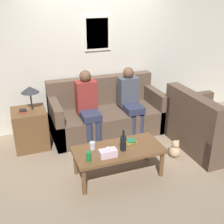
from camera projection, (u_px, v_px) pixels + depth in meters
name	position (u px, v px, depth m)	size (l,w,h in m)	color
ground_plane	(117.00, 144.00, 4.76)	(16.00, 16.00, 0.00)	gray
wall_back	(97.00, 56.00, 5.11)	(9.00, 0.08, 2.60)	silver
couch_main	(106.00, 114.00, 5.10)	(1.97, 0.91, 0.96)	brown
couch_side	(205.00, 129.00, 4.57)	(0.91, 1.29, 0.96)	brown
coffee_table	(118.00, 152.00, 3.84)	(1.23, 0.58, 0.42)	brown
side_table_with_lamp	(30.00, 127.00, 4.57)	(0.53, 0.53, 1.04)	brown
wine_bottle	(123.00, 143.00, 3.74)	(0.08, 0.08, 0.30)	black
drinking_glass	(93.00, 146.00, 3.79)	(0.08, 0.08, 0.10)	silver
book_stack	(131.00, 141.00, 3.97)	(0.14, 0.13, 0.04)	gold
soda_can	(89.00, 156.00, 3.53)	(0.07, 0.07, 0.12)	#197A38
tissue_box	(108.00, 153.00, 3.62)	(0.23, 0.12, 0.15)	silver
person_left	(88.00, 104.00, 4.69)	(0.34, 0.58, 1.20)	#2D334C
person_right	(130.00, 99.00, 4.97)	(0.34, 0.59, 1.17)	#2D334C
teddy_bear	(175.00, 150.00, 4.36)	(0.18, 0.18, 0.28)	tan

